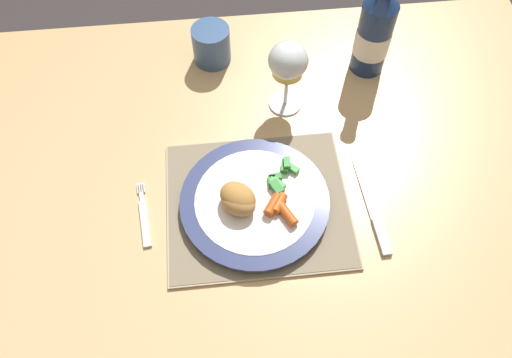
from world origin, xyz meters
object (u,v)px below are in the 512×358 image
at_px(bottle, 375,32).
at_px(dining_table, 241,188).
at_px(fork, 144,219).
at_px(dinner_plate, 255,202).
at_px(wine_glass, 288,64).
at_px(table_knife, 374,213).
at_px(drinking_cup, 211,44).

bearing_deg(bottle, dining_table, -142.82).
distance_m(fork, bottle, 0.58).
bearing_deg(dinner_plate, fork, -178.47).
height_order(dinner_plate, wine_glass, wine_glass).
relative_size(dinner_plate, table_knife, 1.30).
xyz_separation_m(wine_glass, bottle, (0.19, 0.09, -0.02)).
height_order(dining_table, table_knife, table_knife).
relative_size(bottle, drinking_cup, 3.27).
distance_m(wine_glass, bottle, 0.21).
relative_size(dining_table, bottle, 5.13).
bearing_deg(wine_glass, bottle, 24.59).
xyz_separation_m(dining_table, table_knife, (0.23, -0.13, 0.10)).
bearing_deg(wine_glass, drinking_cup, 134.35).
distance_m(dining_table, table_knife, 0.28).
bearing_deg(dinner_plate, table_knife, -9.75).
distance_m(dinner_plate, bottle, 0.43).
relative_size(table_knife, wine_glass, 1.30).
xyz_separation_m(fork, table_knife, (0.41, -0.03, 0.00)).
xyz_separation_m(dining_table, drinking_cup, (-0.04, 0.28, 0.13)).
bearing_deg(fork, bottle, 34.48).
bearing_deg(wine_glass, dining_table, -127.60).
height_order(bottle, drinking_cup, bottle).
distance_m(dinner_plate, wine_glass, 0.27).
relative_size(wine_glass, bottle, 0.59).
xyz_separation_m(dinner_plate, wine_glass, (0.09, 0.23, 0.10)).
height_order(dinner_plate, bottle, bottle).
bearing_deg(drinking_cup, dinner_plate, -81.90).
bearing_deg(wine_glass, dinner_plate, -110.45).
xyz_separation_m(fork, drinking_cup, (0.14, 0.38, 0.04)).
xyz_separation_m(bottle, drinking_cup, (-0.33, 0.06, -0.05)).
bearing_deg(table_knife, dinner_plate, 170.25).
bearing_deg(drinking_cup, dining_table, -82.73).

